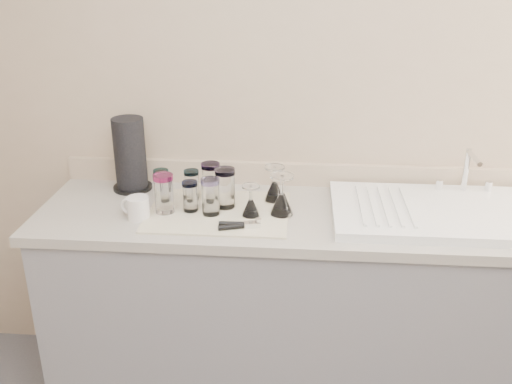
# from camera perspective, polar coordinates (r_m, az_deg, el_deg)

# --- Properties ---
(room_envelope) EXTENTS (3.54, 3.50, 2.52)m
(room_envelope) POSITION_cam_1_polar(r_m,az_deg,el_deg) (0.91, 3.98, 4.03)
(room_envelope) COLOR #58585D
(room_envelope) RESTS_ON ground
(counter_unit) EXTENTS (2.06, 0.62, 0.90)m
(counter_unit) POSITION_cam_1_polar(r_m,az_deg,el_deg) (2.49, 3.79, -11.41)
(counter_unit) COLOR slate
(counter_unit) RESTS_ON ground
(sink_unit) EXTENTS (0.82, 0.50, 0.22)m
(sink_unit) POSITION_cam_1_polar(r_m,az_deg,el_deg) (2.33, 17.83, -1.88)
(sink_unit) COLOR white
(sink_unit) RESTS_ON counter_unit
(dish_towel) EXTENTS (0.55, 0.42, 0.01)m
(dish_towel) POSITION_cam_1_polar(r_m,az_deg,el_deg) (2.26, -3.76, -1.97)
(dish_towel) COLOR silver
(dish_towel) RESTS_ON counter_unit
(tumbler_teal) EXTENTS (0.06, 0.06, 0.12)m
(tumbler_teal) POSITION_cam_1_polar(r_m,az_deg,el_deg) (2.37, -9.42, 0.79)
(tumbler_teal) COLOR white
(tumbler_teal) RESTS_ON dish_towel
(tumbler_cyan) EXTENTS (0.06, 0.06, 0.12)m
(tumbler_cyan) POSITION_cam_1_polar(r_m,az_deg,el_deg) (2.35, -6.44, 0.76)
(tumbler_cyan) COLOR white
(tumbler_cyan) RESTS_ON dish_towel
(tumbler_purple) EXTENTS (0.08, 0.08, 0.15)m
(tumbler_purple) POSITION_cam_1_polar(r_m,az_deg,el_deg) (2.34, -4.53, 1.13)
(tumbler_purple) COLOR white
(tumbler_purple) RESTS_ON dish_towel
(tumbler_magenta) EXTENTS (0.08, 0.08, 0.16)m
(tumbler_magenta) POSITION_cam_1_polar(r_m,az_deg,el_deg) (2.24, -9.19, -0.12)
(tumbler_magenta) COLOR white
(tumbler_magenta) RESTS_ON dish_towel
(tumbler_blue) EXTENTS (0.06, 0.06, 0.12)m
(tumbler_blue) POSITION_cam_1_polar(r_m,az_deg,el_deg) (2.24, -6.59, -0.40)
(tumbler_blue) COLOR white
(tumbler_blue) RESTS_ON dish_towel
(tumbler_lavender) EXTENTS (0.07, 0.07, 0.14)m
(tumbler_lavender) POSITION_cam_1_polar(r_m,az_deg,el_deg) (2.20, -4.56, -0.43)
(tumbler_lavender) COLOR white
(tumbler_lavender) RESTS_ON dish_towel
(tumbler_extra) EXTENTS (0.08, 0.08, 0.16)m
(tumbler_extra) POSITION_cam_1_polar(r_m,az_deg,el_deg) (2.26, -3.09, 0.43)
(tumbler_extra) COLOR white
(tumbler_extra) RESTS_ON dish_towel
(goblet_back_right) EXTENTS (0.08, 0.08, 0.15)m
(goblet_back_right) POSITION_cam_1_polar(r_m,az_deg,el_deg) (2.33, 1.85, 0.33)
(goblet_back_right) COLOR white
(goblet_back_right) RESTS_ON dish_towel
(goblet_front_left) EXTENTS (0.07, 0.07, 0.12)m
(goblet_front_left) POSITION_cam_1_polar(r_m,az_deg,el_deg) (2.19, -0.52, -1.34)
(goblet_front_left) COLOR white
(goblet_front_left) RESTS_ON dish_towel
(goblet_front_right) EXTENTS (0.09, 0.09, 0.16)m
(goblet_front_right) POSITION_cam_1_polar(r_m,az_deg,el_deg) (2.20, 2.59, -0.90)
(goblet_front_right) COLOR white
(goblet_front_right) RESTS_ON dish_towel
(can_opener) EXTENTS (0.16, 0.07, 0.02)m
(can_opener) POSITION_cam_1_polar(r_m,az_deg,el_deg) (2.11, -1.65, -3.32)
(can_opener) COLOR silver
(can_opener) RESTS_ON dish_towel
(white_mug) EXTENTS (0.13, 0.11, 0.09)m
(white_mug) POSITION_cam_1_polar(r_m,az_deg,el_deg) (2.23, -11.76, -1.56)
(white_mug) COLOR silver
(white_mug) RESTS_ON counter_unit
(paper_towel_roll) EXTENTS (0.17, 0.17, 0.31)m
(paper_towel_roll) POSITION_cam_1_polar(r_m,az_deg,el_deg) (2.48, -12.48, 3.62)
(paper_towel_roll) COLOR black
(paper_towel_roll) RESTS_ON counter_unit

